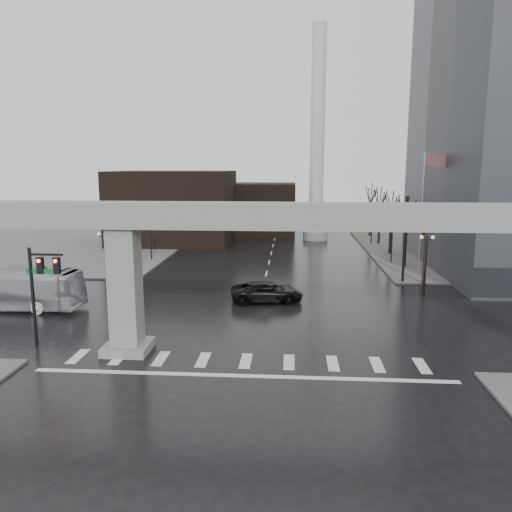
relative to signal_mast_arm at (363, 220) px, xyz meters
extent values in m
plane|color=black|center=(-8.99, -18.80, -5.83)|extent=(160.00, 160.00, 0.00)
cube|color=slate|center=(17.01, 17.20, -5.75)|extent=(28.00, 36.00, 0.15)
cube|color=slate|center=(-34.99, 17.20, -5.75)|extent=(28.00, 36.00, 0.15)
cube|color=gray|center=(-8.99, -18.80, 2.17)|extent=(48.00, 2.20, 1.40)
cube|color=gray|center=(-15.99, -18.80, -2.18)|extent=(1.60, 1.60, 7.30)
cube|color=gray|center=(-15.99, -18.80, -5.58)|extent=(2.60, 2.60, 0.50)
cube|color=black|center=(-22.99, 23.20, -0.83)|extent=(16.00, 14.00, 10.00)
cube|color=black|center=(-10.99, 33.20, -1.83)|extent=(10.00, 10.00, 8.00)
cylinder|color=silver|center=(-2.99, 27.20, 9.17)|extent=(2.00, 2.00, 30.00)
cylinder|color=gray|center=(-2.99, 27.20, -5.23)|extent=(3.60, 3.60, 1.20)
cylinder|color=black|center=(3.81, 0.00, -1.83)|extent=(0.24, 0.24, 8.00)
cylinder|color=black|center=(-2.19, 0.00, 1.37)|extent=(12.00, 0.18, 0.18)
cube|color=black|center=(0.81, 0.00, 0.72)|extent=(0.35, 0.30, 1.00)
cube|color=black|center=(-2.69, 0.00, 0.72)|extent=(0.35, 0.30, 1.00)
cube|color=black|center=(-6.19, 0.00, 0.72)|extent=(0.35, 0.30, 1.00)
sphere|color=#FF0C05|center=(0.81, -0.18, 1.02)|extent=(0.20, 0.20, 0.20)
cube|color=#0E6227|center=(2.31, 0.00, 1.17)|extent=(1.80, 0.05, 0.35)
cube|color=#0E6227|center=(-4.19, 0.00, 1.17)|extent=(1.80, 0.05, 0.35)
cylinder|color=black|center=(-21.79, -18.30, -2.83)|extent=(0.20, 0.20, 6.00)
cylinder|color=black|center=(-20.79, -18.30, -0.23)|extent=(2.00, 0.14, 0.14)
cube|color=black|center=(-21.19, -18.30, -0.88)|extent=(0.35, 0.30, 1.00)
cube|color=black|center=(-20.19, -18.30, -0.88)|extent=(0.35, 0.30, 1.00)
cube|color=#0E6227|center=(-21.29, -18.30, -1.23)|extent=(1.60, 0.05, 0.30)
cylinder|color=silver|center=(6.01, 3.20, 0.17)|extent=(0.12, 0.12, 12.00)
cube|color=#B71315|center=(7.01, 3.20, 5.37)|extent=(2.00, 0.03, 1.20)
cylinder|color=black|center=(4.51, -4.80, -3.43)|extent=(0.14, 0.14, 4.80)
cube|color=black|center=(4.51, -4.80, -1.08)|extent=(0.90, 0.06, 0.06)
sphere|color=silver|center=(4.06, -4.80, -0.88)|extent=(0.32, 0.32, 0.32)
sphere|color=silver|center=(4.96, -4.80, -0.88)|extent=(0.32, 0.32, 0.32)
cylinder|color=black|center=(4.51, 9.20, -3.43)|extent=(0.14, 0.14, 4.80)
cube|color=black|center=(4.51, 9.20, -1.08)|extent=(0.90, 0.06, 0.06)
sphere|color=silver|center=(4.06, 9.20, -0.88)|extent=(0.32, 0.32, 0.32)
sphere|color=silver|center=(4.96, 9.20, -0.88)|extent=(0.32, 0.32, 0.32)
cylinder|color=black|center=(4.51, 23.20, -3.43)|extent=(0.14, 0.14, 4.80)
cube|color=black|center=(4.51, 23.20, -1.08)|extent=(0.90, 0.06, 0.06)
sphere|color=silver|center=(4.06, 23.20, -0.88)|extent=(0.32, 0.32, 0.32)
sphere|color=silver|center=(4.96, 23.20, -0.88)|extent=(0.32, 0.32, 0.32)
cylinder|color=black|center=(-22.49, -4.80, -3.43)|extent=(0.14, 0.14, 4.80)
cube|color=black|center=(-22.49, -4.80, -1.08)|extent=(0.90, 0.06, 0.06)
sphere|color=silver|center=(-22.94, -4.80, -0.88)|extent=(0.32, 0.32, 0.32)
sphere|color=silver|center=(-22.04, -4.80, -0.88)|extent=(0.32, 0.32, 0.32)
cylinder|color=black|center=(-22.49, 9.20, -3.43)|extent=(0.14, 0.14, 4.80)
cube|color=black|center=(-22.49, 9.20, -1.08)|extent=(0.90, 0.06, 0.06)
sphere|color=silver|center=(-22.94, 9.20, -0.88)|extent=(0.32, 0.32, 0.32)
sphere|color=silver|center=(-22.04, 9.20, -0.88)|extent=(0.32, 0.32, 0.32)
cylinder|color=black|center=(-22.49, 23.20, -3.43)|extent=(0.14, 0.14, 4.80)
cube|color=black|center=(-22.49, 23.20, -1.08)|extent=(0.90, 0.06, 0.06)
sphere|color=silver|center=(-22.94, 23.20, -0.88)|extent=(0.32, 0.32, 0.32)
sphere|color=silver|center=(-22.04, 23.20, -0.88)|extent=(0.32, 0.32, 0.32)
cylinder|color=black|center=(5.51, -0.80, -3.55)|extent=(0.34, 0.34, 4.55)
cylinder|color=black|center=(5.51, -0.80, 0.18)|extent=(0.12, 1.52, 2.98)
cylinder|color=black|center=(6.01, -0.55, -0.05)|extent=(0.83, 1.14, 2.51)
cylinder|color=black|center=(5.51, 7.20, -3.50)|extent=(0.34, 0.34, 4.66)
cylinder|color=black|center=(5.51, 7.20, 0.32)|extent=(0.12, 1.55, 3.05)
cylinder|color=black|center=(6.01, 7.45, 0.08)|extent=(0.85, 1.16, 2.57)
cylinder|color=black|center=(5.51, 15.20, -3.45)|extent=(0.34, 0.34, 4.76)
cylinder|color=black|center=(5.51, 15.20, 0.46)|extent=(0.12, 1.59, 3.11)
cylinder|color=black|center=(6.01, 15.45, 0.22)|extent=(0.86, 1.18, 2.62)
cylinder|color=black|center=(5.51, 23.20, -3.40)|extent=(0.34, 0.34, 4.87)
cylinder|color=black|center=(5.51, 23.20, 0.60)|extent=(0.12, 1.62, 3.18)
cylinder|color=black|center=(6.01, 23.45, 0.35)|extent=(0.88, 1.20, 2.68)
cylinder|color=black|center=(5.51, 31.20, -3.34)|extent=(0.34, 0.34, 4.97)
cylinder|color=black|center=(5.51, 31.20, 0.74)|extent=(0.12, 1.65, 3.25)
cylinder|color=black|center=(6.01, 31.45, 0.48)|extent=(0.89, 1.23, 2.74)
imported|color=black|center=(-8.42, -7.42, -5.03)|extent=(6.02, 3.35, 1.59)
imported|color=#B8B8BD|center=(-27.90, -10.84, -4.23)|extent=(11.61, 3.24, 3.20)
camera|label=1|loc=(-6.57, -45.92, 4.85)|focal=35.00mm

